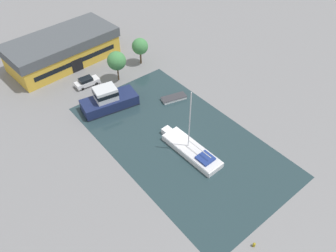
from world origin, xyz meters
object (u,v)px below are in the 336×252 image
(quay_tree_near_building, at_px, (117,61))
(motor_cruiser, at_px, (109,100))
(small_dinghy, at_px, (174,98))
(quay_tree_by_water, at_px, (140,46))
(parked_car, at_px, (87,82))
(sailboat_moored, at_px, (191,150))
(warehouse_building, at_px, (63,49))

(quay_tree_near_building, height_order, motor_cruiser, quay_tree_near_building)
(motor_cruiser, bearing_deg, small_dinghy, -108.62)
(quay_tree_by_water, distance_m, small_dinghy, 14.21)
(quay_tree_by_water, height_order, parked_car, quay_tree_by_water)
(quay_tree_by_water, bearing_deg, sailboat_moored, -109.28)
(quay_tree_near_building, xyz_separation_m, sailboat_moored, (-1.97, -22.99, -3.62))
(quay_tree_by_water, bearing_deg, small_dinghy, -100.27)
(warehouse_building, relative_size, quay_tree_near_building, 3.77)
(quay_tree_by_water, distance_m, motor_cruiser, 15.11)
(parked_car, height_order, sailboat_moored, sailboat_moored)
(warehouse_building, distance_m, quay_tree_by_water, 15.89)
(quay_tree_near_building, distance_m, motor_cruiser, 8.73)
(quay_tree_by_water, bearing_deg, quay_tree_near_building, -163.08)
(warehouse_building, bearing_deg, parked_car, -97.90)
(small_dinghy, bearing_deg, warehouse_building, -143.96)
(sailboat_moored, bearing_deg, parked_car, 96.41)
(quay_tree_by_water, relative_size, parked_car, 1.19)
(quay_tree_near_building, relative_size, motor_cruiser, 0.59)
(motor_cruiser, bearing_deg, warehouse_building, 7.50)
(warehouse_building, xyz_separation_m, parked_car, (-0.62, -10.48, -2.02))
(parked_car, distance_m, small_dinghy, 16.90)
(warehouse_building, height_order, quay_tree_by_water, warehouse_building)
(warehouse_building, height_order, sailboat_moored, sailboat_moored)
(warehouse_building, xyz_separation_m, sailboat_moored, (3.05, -35.63, -2.29))
(quay_tree_by_water, xyz_separation_m, motor_cruiser, (-12.59, -8.02, -2.36))
(warehouse_building, relative_size, quay_tree_by_water, 4.09)
(warehouse_building, distance_m, motor_cruiser, 18.66)
(quay_tree_by_water, xyz_separation_m, small_dinghy, (-2.45, -13.53, -3.58))
(small_dinghy, bearing_deg, quay_tree_by_water, -175.47)
(quay_tree_near_building, bearing_deg, motor_cruiser, -134.19)
(quay_tree_by_water, relative_size, small_dinghy, 1.14)
(warehouse_building, xyz_separation_m, quay_tree_by_water, (11.82, -10.57, 1.00))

